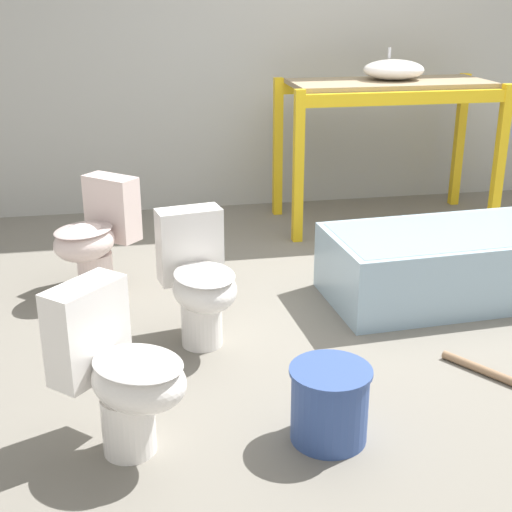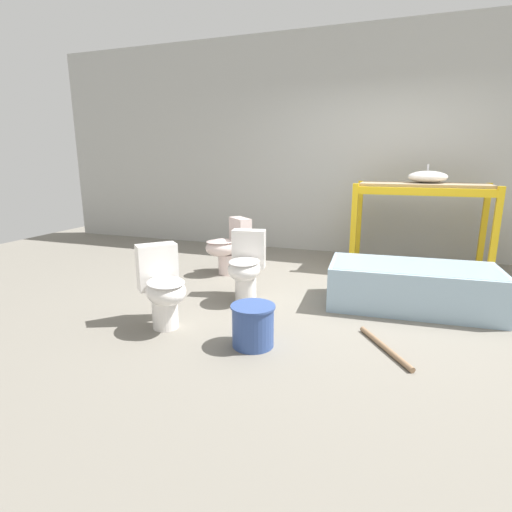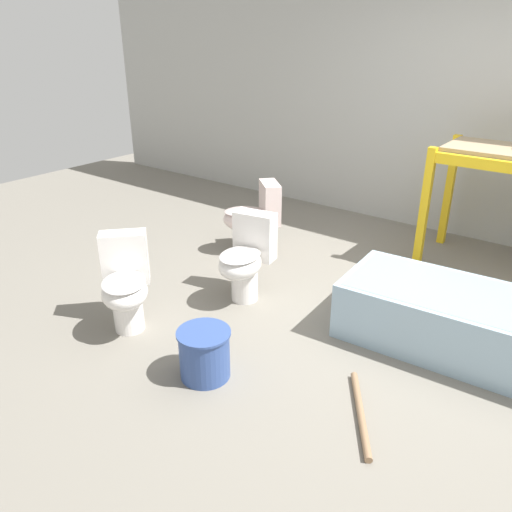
% 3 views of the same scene
% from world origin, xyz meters
% --- Properties ---
extents(ground_plane, '(12.00, 12.00, 0.00)m').
position_xyz_m(ground_plane, '(0.00, 0.00, 0.00)').
color(ground_plane, slate).
extents(warehouse_wall_rear, '(10.80, 0.08, 3.20)m').
position_xyz_m(warehouse_wall_rear, '(0.00, 2.15, 1.60)').
color(warehouse_wall_rear, '#ADADA8').
rests_on(warehouse_wall_rear, ground_plane).
extents(bathtub_main, '(1.58, 0.82, 0.42)m').
position_xyz_m(bathtub_main, '(0.49, -0.04, 0.24)').
color(bathtub_main, '#99B7CC').
rests_on(bathtub_main, ground_plane).
extents(toilet_near, '(0.60, 0.62, 0.69)m').
position_xyz_m(toilet_near, '(-1.63, 0.45, 0.36)').
color(toilet_near, silver).
rests_on(toilet_near, ground_plane).
extents(toilet_far, '(0.42, 0.58, 0.69)m').
position_xyz_m(toilet_far, '(-1.09, -0.36, 0.36)').
color(toilet_far, white).
rests_on(toilet_far, ground_plane).
extents(toilet_extra, '(0.62, 0.60, 0.69)m').
position_xyz_m(toilet_extra, '(-1.50, -1.24, 0.36)').
color(toilet_extra, white).
rests_on(toilet_extra, ground_plane).
extents(bucket_white, '(0.34, 0.34, 0.33)m').
position_xyz_m(bucket_white, '(-0.67, -1.32, 0.17)').
color(bucket_white, '#334C8C').
rests_on(bucket_white, ground_plane).
extents(loose_pipe, '(0.42, 0.61, 0.04)m').
position_xyz_m(loose_pipe, '(0.29, -1.06, 0.02)').
color(loose_pipe, '#8C6B4C').
rests_on(loose_pipe, ground_plane).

